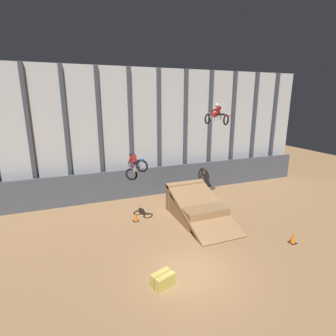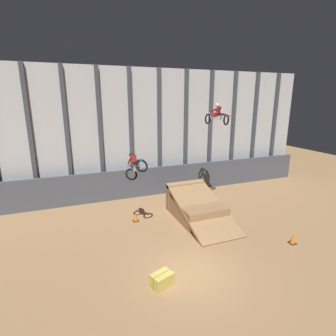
# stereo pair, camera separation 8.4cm
# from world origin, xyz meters

# --- Properties ---
(ground_plane) EXTENTS (60.00, 60.00, 0.00)m
(ground_plane) POSITION_xyz_m (0.00, 0.00, 0.00)
(ground_plane) COLOR #9E754C
(arena_back_wall) EXTENTS (32.00, 0.40, 9.91)m
(arena_back_wall) POSITION_xyz_m (-0.00, 11.07, 4.95)
(arena_back_wall) COLOR silver
(arena_back_wall) RESTS_ON ground_plane
(lower_barrier) EXTENTS (31.36, 0.20, 2.29)m
(lower_barrier) POSITION_xyz_m (0.00, 10.14, 1.15)
(lower_barrier) COLOR #474C56
(lower_barrier) RESTS_ON ground_plane
(dirt_ramp) EXTENTS (2.82, 5.46, 2.02)m
(dirt_ramp) POSITION_xyz_m (2.84, 5.27, 0.67)
(dirt_ramp) COLOR #966F48
(dirt_ramp) RESTS_ON ground_plane
(rider_bike_left_air) EXTENTS (1.13, 1.80, 1.68)m
(rider_bike_left_air) POSITION_xyz_m (-1.31, 4.61, 3.98)
(rider_bike_left_air) COLOR black
(rider_bike_right_air) EXTENTS (1.38, 1.72, 1.44)m
(rider_bike_right_air) POSITION_xyz_m (4.93, 6.48, 6.47)
(rider_bike_right_air) COLOR black
(traffic_cone_near_ramp) EXTENTS (0.36, 0.36, 0.58)m
(traffic_cone_near_ramp) POSITION_xyz_m (-1.05, 5.97, 0.28)
(traffic_cone_near_ramp) COLOR black
(traffic_cone_near_ramp) RESTS_ON ground_plane
(traffic_cone_arena_edge) EXTENTS (0.36, 0.36, 0.58)m
(traffic_cone_arena_edge) POSITION_xyz_m (6.18, 0.27, 0.28)
(traffic_cone_arena_edge) COLOR black
(traffic_cone_arena_edge) RESTS_ON ground_plane
(hay_bale_trackside) EXTENTS (1.05, 0.87, 0.57)m
(hay_bale_trackside) POSITION_xyz_m (-1.54, -0.29, 0.28)
(hay_bale_trackside) COLOR #CCB751
(hay_bale_trackside) RESTS_ON ground_plane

